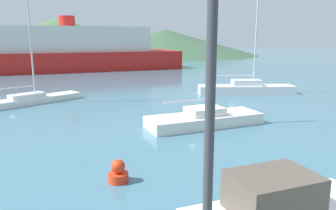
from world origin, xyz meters
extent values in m
cylinder|color=#38383D|center=(-5.97, 0.30, 3.27)|extent=(0.12, 0.12, 5.10)
cube|color=brown|center=(-2.67, 2.82, 1.33)|extent=(2.10, 1.55, 0.94)
cube|color=white|center=(-8.18, 23.75, 0.24)|extent=(8.28, 4.98, 0.49)
cube|color=white|center=(-8.18, 23.75, 0.66)|extent=(2.75, 2.05, 0.34)
cylinder|color=#BCBCC1|center=(-7.61, 24.01, 5.37)|extent=(0.12, 0.12, 9.77)
cylinder|color=#BCBCC1|center=(-9.32, 23.21, 1.39)|extent=(3.47, 1.70, 0.10)
cube|color=silver|center=(10.11, 21.31, 0.37)|extent=(8.68, 4.83, 0.74)
cube|color=silver|center=(10.11, 21.31, 1.00)|extent=(2.87, 2.16, 0.52)
cylinder|color=#BCBCC1|center=(10.71, 21.08, 4.72)|extent=(0.12, 0.12, 7.95)
cylinder|color=#BCBCC1|center=(8.91, 21.77, 1.64)|extent=(3.64, 1.47, 0.10)
cube|color=white|center=(1.24, 13.14, 0.32)|extent=(6.76, 2.21, 0.64)
cube|color=white|center=(1.24, 13.14, 0.86)|extent=(2.03, 1.54, 0.45)
cylinder|color=#BCBCC1|center=(1.75, 13.14, 3.73)|extent=(0.12, 0.12, 6.20)
cylinder|color=#BCBCC1|center=(0.23, 13.14, 1.54)|extent=(3.04, 0.10, 0.10)
cube|color=red|center=(-2.03, 50.24, 1.41)|extent=(34.39, 10.32, 2.83)
cube|color=silver|center=(-2.03, 50.24, 4.71)|extent=(24.10, 8.67, 3.76)
cylinder|color=red|center=(-2.03, 50.24, 7.39)|extent=(2.41, 2.41, 1.60)
cylinder|color=red|center=(-5.26, 7.71, 0.16)|extent=(0.72, 0.72, 0.32)
sphere|color=red|center=(-5.26, 7.71, 0.58)|extent=(0.50, 0.50, 0.50)
cone|color=#476B42|center=(-0.36, 81.61, 4.87)|extent=(52.78, 52.78, 9.75)
cone|color=#38563D|center=(28.79, 85.73, 3.60)|extent=(52.81, 52.81, 7.20)
camera|label=1|loc=(-7.86, -2.91, 5.01)|focal=35.00mm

